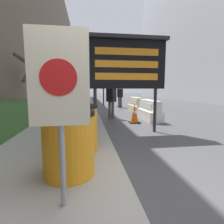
{
  "coord_description": "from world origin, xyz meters",
  "views": [
    {
      "loc": [
        -0.56,
        -2.07,
        1.37
      ],
      "look_at": [
        0.54,
        5.62,
        0.36
      ],
      "focal_mm": 28.0,
      "sensor_mm": 36.0,
      "label": 1
    }
  ],
  "objects_px": {
    "jersey_barrier_white": "(149,111)",
    "pedestrian_passerby": "(111,98)",
    "warning_sign": "(59,90)",
    "pedestrian_worker": "(120,95)",
    "traffic_light_near_curb": "(103,71)",
    "barrel_drum_middle": "(79,128)",
    "jersey_barrier_cream": "(135,106)",
    "message_board": "(126,64)",
    "traffic_cone_near": "(134,114)",
    "barrel_drum_foreground": "(69,143)"
  },
  "relations": [
    {
      "from": "jersey_barrier_cream",
      "to": "traffic_light_near_curb",
      "type": "xyz_separation_m",
      "value": [
        -1.31,
        5.66,
        2.54
      ]
    },
    {
      "from": "barrel_drum_foreground",
      "to": "message_board",
      "type": "distance_m",
      "value": 3.54
    },
    {
      "from": "message_board",
      "to": "jersey_barrier_cream",
      "type": "xyz_separation_m",
      "value": [
        1.57,
        4.46,
        -1.74
      ]
    },
    {
      "from": "barrel_drum_middle",
      "to": "pedestrian_passerby",
      "type": "relative_size",
      "value": 0.56
    },
    {
      "from": "jersey_barrier_white",
      "to": "traffic_cone_near",
      "type": "height_order",
      "value": "jersey_barrier_white"
    },
    {
      "from": "jersey_barrier_white",
      "to": "traffic_light_near_curb",
      "type": "height_order",
      "value": "traffic_light_near_curb"
    },
    {
      "from": "pedestrian_passerby",
      "to": "pedestrian_worker",
      "type": "bearing_deg",
      "value": 126.72
    },
    {
      "from": "barrel_drum_foreground",
      "to": "warning_sign",
      "type": "relative_size",
      "value": 0.51
    },
    {
      "from": "barrel_drum_foreground",
      "to": "traffic_cone_near",
      "type": "bearing_deg",
      "value": 63.62
    },
    {
      "from": "barrel_drum_middle",
      "to": "message_board",
      "type": "xyz_separation_m",
      "value": [
        1.37,
        1.85,
        1.53
      ]
    },
    {
      "from": "message_board",
      "to": "traffic_light_near_curb",
      "type": "xyz_separation_m",
      "value": [
        0.26,
        10.12,
        0.81
      ]
    },
    {
      "from": "pedestrian_worker",
      "to": "pedestrian_passerby",
      "type": "height_order",
      "value": "pedestrian_passerby"
    },
    {
      "from": "barrel_drum_foreground",
      "to": "jersey_barrier_cream",
      "type": "xyz_separation_m",
      "value": [
        3.04,
        7.29,
        -0.21
      ]
    },
    {
      "from": "traffic_light_near_curb",
      "to": "pedestrian_worker",
      "type": "bearing_deg",
      "value": -68.35
    },
    {
      "from": "jersey_barrier_cream",
      "to": "pedestrian_worker",
      "type": "relative_size",
      "value": 1.09
    },
    {
      "from": "barrel_drum_foreground",
      "to": "pedestrian_passerby",
      "type": "xyz_separation_m",
      "value": [
        1.4,
        5.67,
        0.36
      ]
    },
    {
      "from": "message_board",
      "to": "jersey_barrier_white",
      "type": "bearing_deg",
      "value": 53.91
    },
    {
      "from": "traffic_cone_near",
      "to": "pedestrian_passerby",
      "type": "height_order",
      "value": "pedestrian_passerby"
    },
    {
      "from": "traffic_light_near_curb",
      "to": "pedestrian_worker",
      "type": "distance_m",
      "value": 3.36
    },
    {
      "from": "warning_sign",
      "to": "pedestrian_worker",
      "type": "bearing_deg",
      "value": 76.29
    },
    {
      "from": "traffic_light_near_curb",
      "to": "jersey_barrier_white",
      "type": "bearing_deg",
      "value": -80.63
    },
    {
      "from": "traffic_cone_near",
      "to": "warning_sign",
      "type": "bearing_deg",
      "value": -113.06
    },
    {
      "from": "jersey_barrier_white",
      "to": "traffic_cone_near",
      "type": "distance_m",
      "value": 1.03
    },
    {
      "from": "barrel_drum_middle",
      "to": "pedestrian_passerby",
      "type": "height_order",
      "value": "pedestrian_passerby"
    },
    {
      "from": "barrel_drum_foreground",
      "to": "traffic_light_near_curb",
      "type": "distance_m",
      "value": 13.27
    },
    {
      "from": "barrel_drum_middle",
      "to": "jersey_barrier_white",
      "type": "relative_size",
      "value": 0.51
    },
    {
      "from": "jersey_barrier_cream",
      "to": "traffic_light_near_curb",
      "type": "height_order",
      "value": "traffic_light_near_curb"
    },
    {
      "from": "barrel_drum_middle",
      "to": "pedestrian_worker",
      "type": "distance_m",
      "value": 9.81
    },
    {
      "from": "warning_sign",
      "to": "jersey_barrier_white",
      "type": "height_order",
      "value": "warning_sign"
    },
    {
      "from": "warning_sign",
      "to": "pedestrian_worker",
      "type": "height_order",
      "value": "warning_sign"
    },
    {
      "from": "jersey_barrier_cream",
      "to": "message_board",
      "type": "bearing_deg",
      "value": -109.43
    },
    {
      "from": "traffic_cone_near",
      "to": "traffic_light_near_curb",
      "type": "bearing_deg",
      "value": 93.09
    },
    {
      "from": "message_board",
      "to": "barrel_drum_foreground",
      "type": "bearing_deg",
      "value": -117.43
    },
    {
      "from": "barrel_drum_middle",
      "to": "warning_sign",
      "type": "xyz_separation_m",
      "value": [
        -0.09,
        -1.7,
        0.76
      ]
    },
    {
      "from": "jersey_barrier_cream",
      "to": "pedestrian_worker",
      "type": "xyz_separation_m",
      "value": [
        -0.31,
        3.14,
        0.56
      ]
    },
    {
      "from": "jersey_barrier_cream",
      "to": "traffic_cone_near",
      "type": "xyz_separation_m",
      "value": [
        -0.85,
        -2.87,
        -0.03
      ]
    },
    {
      "from": "jersey_barrier_white",
      "to": "pedestrian_passerby",
      "type": "xyz_separation_m",
      "value": [
        -1.64,
        0.68,
        0.58
      ]
    },
    {
      "from": "barrel_drum_foreground",
      "to": "barrel_drum_middle",
      "type": "height_order",
      "value": "same"
    },
    {
      "from": "traffic_cone_near",
      "to": "barrel_drum_middle",
      "type": "bearing_deg",
      "value": -121.33
    },
    {
      "from": "message_board",
      "to": "traffic_cone_near",
      "type": "bearing_deg",
      "value": 65.54
    },
    {
      "from": "message_board",
      "to": "pedestrian_passerby",
      "type": "bearing_deg",
      "value": 91.43
    },
    {
      "from": "barrel_drum_middle",
      "to": "pedestrian_passerby",
      "type": "xyz_separation_m",
      "value": [
        1.3,
        4.69,
        0.36
      ]
    },
    {
      "from": "warning_sign",
      "to": "jersey_barrier_cream",
      "type": "height_order",
      "value": "warning_sign"
    },
    {
      "from": "warning_sign",
      "to": "jersey_barrier_cream",
      "type": "relative_size",
      "value": 1.02
    },
    {
      "from": "jersey_barrier_cream",
      "to": "pedestrian_passerby",
      "type": "bearing_deg",
      "value": -135.43
    },
    {
      "from": "barrel_drum_foreground",
      "to": "message_board",
      "type": "relative_size",
      "value": 0.32
    },
    {
      "from": "barrel_drum_middle",
      "to": "pedestrian_worker",
      "type": "xyz_separation_m",
      "value": [
        2.63,
        9.45,
        0.35
      ]
    },
    {
      "from": "pedestrian_worker",
      "to": "message_board",
      "type": "bearing_deg",
      "value": 95.26
    },
    {
      "from": "barrel_drum_foreground",
      "to": "jersey_barrier_white",
      "type": "xyz_separation_m",
      "value": [
        3.04,
        4.99,
        -0.22
      ]
    },
    {
      "from": "traffic_cone_near",
      "to": "pedestrian_passerby",
      "type": "xyz_separation_m",
      "value": [
        -0.79,
        1.25,
        0.6
      ]
    }
  ]
}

